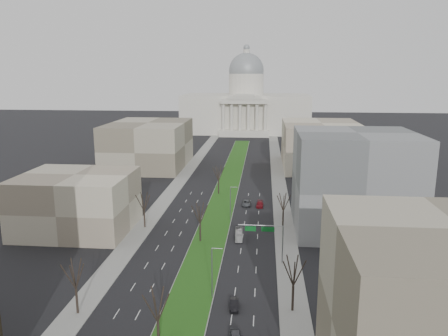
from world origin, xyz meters
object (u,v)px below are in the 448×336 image
Objects in this scene: car_grey_far at (247,203)px; box_van at (239,234)px; car_black at (234,304)px; car_red at (260,204)px.

box_van reaches higher than car_grey_far.
box_van is at bearing 87.97° from car_black.
box_van is (-0.72, -25.80, 0.25)m from car_grey_far.
car_black is 56.76m from car_grey_far.
box_van is (-1.05, 30.96, 0.30)m from car_black.
car_black is 56.03m from car_red.
car_red is (3.50, 55.93, 0.03)m from car_black.
car_red is 3.93m from car_grey_far.
car_grey_far reaches higher than car_black.
car_red is 25.38m from box_van.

